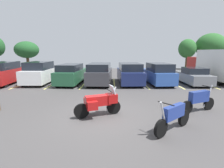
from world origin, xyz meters
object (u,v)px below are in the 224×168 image
object	(u,v)px
motorcycle_second	(173,117)
car_navy	(129,74)
motorcycle_third	(199,100)
car_green	(71,74)
motorcycle_touring	(99,102)
car_grey	(193,76)
car_charcoal	(100,73)
car_blue	(158,74)
car_white	(40,73)
car_red	(4,73)
box_truck	(217,65)

from	to	relation	value
motorcycle_second	car_navy	distance (m)	9.32
motorcycle_third	car_green	size ratio (longest dim) A/B	0.41
motorcycle_touring	motorcycle_second	xyz separation A→B (m)	(2.76, -1.47, -0.09)
motorcycle_second	car_grey	distance (m)	10.35
motorcycle_second	car_charcoal	size ratio (longest dim) A/B	0.36
car_blue	car_grey	size ratio (longest dim) A/B	1.07
car_green	car_charcoal	world-z (taller)	car_charcoal
car_white	car_blue	size ratio (longest dim) A/B	0.96
motorcycle_touring	car_navy	world-z (taller)	car_navy
motorcycle_second	car_blue	world-z (taller)	car_blue
motorcycle_touring	car_navy	bearing A→B (deg)	74.63
motorcycle_third	car_white	size ratio (longest dim) A/B	0.45
motorcycle_third	car_red	size ratio (longest dim) A/B	0.42
motorcycle_third	car_white	world-z (taller)	car_white
car_green	car_charcoal	distance (m)	2.59
car_green	car_charcoal	bearing A→B (deg)	-3.00
car_red	car_blue	xyz separation A→B (m)	(13.69, 0.03, -0.08)
car_white	motorcycle_third	bearing A→B (deg)	-34.55
car_red	car_navy	size ratio (longest dim) A/B	0.97
car_red	box_truck	size ratio (longest dim) A/B	0.68
motorcycle_second	car_charcoal	world-z (taller)	car_charcoal
motorcycle_touring	box_truck	size ratio (longest dim) A/B	0.30
motorcycle_touring	motorcycle_third	world-z (taller)	motorcycle_touring
motorcycle_touring	car_red	world-z (taller)	car_red
motorcycle_third	car_navy	bearing A→B (deg)	109.34
car_red	car_blue	bearing A→B (deg)	0.13
car_charcoal	car_blue	world-z (taller)	car_blue
box_truck	car_red	bearing A→B (deg)	-176.17
motorcycle_third	car_red	xyz separation A→B (m)	(-13.74, 7.02, 0.40)
car_blue	car_grey	xyz separation A→B (m)	(3.15, -0.01, -0.21)
car_green	box_truck	bearing A→B (deg)	4.60
motorcycle_third	car_grey	size ratio (longest dim) A/B	0.46
car_green	motorcycle_touring	bearing A→B (deg)	-68.11
car_white	car_blue	world-z (taller)	car_white
motorcycle_second	car_white	world-z (taller)	car_white
car_navy	car_red	bearing A→B (deg)	-178.58
car_green	car_blue	world-z (taller)	car_blue
motorcycle_third	car_blue	distance (m)	7.06
car_navy	car_grey	world-z (taller)	car_navy
motorcycle_touring	car_green	bearing A→B (deg)	111.89
car_navy	box_truck	distance (m)	8.60
car_grey	box_truck	distance (m)	3.25
car_navy	car_blue	distance (m)	2.53
motorcycle_third	box_truck	world-z (taller)	box_truck
motorcycle_third	car_grey	world-z (taller)	car_grey
car_charcoal	car_grey	size ratio (longest dim) A/B	1.12
car_red	car_green	size ratio (longest dim) A/B	0.97
car_blue	motorcycle_third	bearing A→B (deg)	-89.63
motorcycle_second	car_charcoal	xyz separation A→B (m)	(-3.30, 9.08, 0.39)
motorcycle_touring	motorcycle_third	xyz separation A→B (m)	(4.71, 0.52, -0.04)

